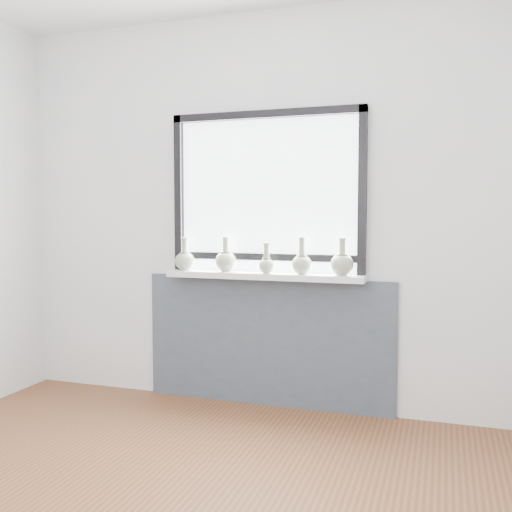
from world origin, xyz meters
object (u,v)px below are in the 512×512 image
(vase_c, at_px, (266,263))
(vase_e, at_px, (342,263))
(windowsill, at_px, (264,276))
(vase_b, at_px, (226,260))
(vase_d, at_px, (302,263))
(vase_a, at_px, (185,260))

(vase_c, xyz_separation_m, vase_e, (0.48, 0.02, 0.01))
(windowsill, height_order, vase_e, vase_e)
(vase_b, relative_size, vase_d, 0.98)
(vase_c, height_order, vase_e, vase_e)
(vase_a, distance_m, vase_c, 0.59)
(windowsill, relative_size, vase_c, 6.69)
(vase_b, relative_size, vase_c, 1.18)
(windowsill, bearing_deg, vase_c, -45.41)
(vase_a, height_order, vase_b, vase_b)
(vase_a, distance_m, vase_b, 0.30)
(windowsill, distance_m, vase_c, 0.09)
(vase_b, distance_m, vase_d, 0.52)
(vase_c, height_order, vase_d, vase_d)
(vase_e, bearing_deg, vase_b, 179.48)
(vase_b, bearing_deg, vase_a, -178.29)
(windowsill, bearing_deg, vase_e, -0.66)
(vase_d, height_order, vase_e, vase_d)
(vase_e, bearing_deg, vase_a, -179.91)
(windowsill, relative_size, vase_d, 5.59)
(vase_b, xyz_separation_m, vase_d, (0.52, -0.01, -0.00))
(vase_e, bearing_deg, windowsill, 179.34)
(vase_c, distance_m, vase_e, 0.49)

